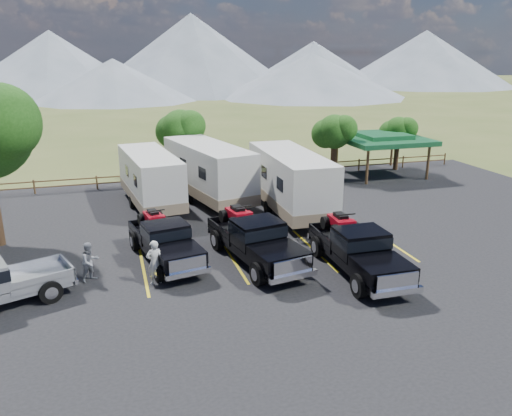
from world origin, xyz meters
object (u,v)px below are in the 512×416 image
object	(u,v)px
person_b	(90,262)
trailer_left	(150,179)
pavilion	(382,139)
rig_right	(357,248)
rig_left	(164,240)
trailer_center	(209,172)
trailer_right	(290,182)
person_a	(155,262)
rig_center	(255,238)

from	to	relation	value
person_b	trailer_left	bearing A→B (deg)	36.14
pavilion	rig_right	size ratio (longest dim) A/B	0.94
rig_left	rig_right	world-z (taller)	rig_right
trailer_left	trailer_center	xyz separation A→B (m)	(3.59, 0.18, 0.16)
trailer_center	trailer_right	size ratio (longest dim) A/B	1.01
rig_right	trailer_left	world-z (taller)	trailer_left
person_a	trailer_right	bearing A→B (deg)	-152.58
pavilion	rig_right	distance (m)	18.86
rig_left	trailer_left	world-z (taller)	trailer_left
trailer_right	rig_left	bearing A→B (deg)	-147.75
rig_right	person_b	world-z (taller)	rig_right
trailer_center	trailer_right	world-z (taller)	trailer_center
rig_left	person_a	bearing A→B (deg)	-116.98
trailer_center	person_b	xyz separation A→B (m)	(-6.95, -9.92, -1.06)
person_a	pavilion	bearing A→B (deg)	-154.61
person_a	rig_left	bearing A→B (deg)	-118.58
trailer_center	rig_center	bearing A→B (deg)	-102.61
trailer_left	person_b	distance (m)	10.35
pavilion	rig_center	xyz separation A→B (m)	(-14.07, -13.46, -1.68)
person_a	person_b	bearing A→B (deg)	-35.03
person_b	rig_center	bearing A→B (deg)	-34.48
trailer_left	trailer_right	distance (m)	8.45
pavilion	person_a	size ratio (longest dim) A/B	3.33
rig_center	pavilion	bearing A→B (deg)	33.34
rig_left	trailer_right	size ratio (longest dim) A/B	0.61
pavilion	trailer_left	size ratio (longest dim) A/B	0.65
rig_right	rig_left	bearing A→B (deg)	156.13
pavilion	trailer_center	bearing A→B (deg)	-165.84
trailer_center	person_a	world-z (taller)	trailer_center
rig_right	trailer_left	distance (m)	14.22
rig_right	trailer_right	world-z (taller)	trailer_right
rig_center	trailer_center	xyz separation A→B (m)	(-0.10, 9.88, 0.82)
pavilion	rig_left	bearing A→B (deg)	-145.83
person_b	pavilion	bearing A→B (deg)	-2.23
trailer_left	person_a	xyz separation A→B (m)	(-0.86, -10.78, -0.81)
rig_center	person_b	bearing A→B (deg)	169.95
rig_right	person_a	size ratio (longest dim) A/B	3.54
rig_center	person_a	xyz separation A→B (m)	(-4.55, -1.08, -0.14)
rig_left	trailer_left	xyz separation A→B (m)	(0.18, 8.43, 0.76)
rig_left	person_a	size ratio (longest dim) A/B	3.39
pavilion	rig_left	distance (m)	21.76
rig_left	person_b	bearing A→B (deg)	-168.54
rig_left	rig_center	size ratio (longest dim) A/B	0.91
trailer_left	rig_center	bearing A→B (deg)	-76.23
rig_center	trailer_right	bearing A→B (deg)	46.62
rig_right	trailer_center	bearing A→B (deg)	109.04
trailer_right	trailer_left	bearing A→B (deg)	155.02
rig_center	rig_right	distance (m)	4.51
trailer_left	person_a	size ratio (longest dim) A/B	5.16
trailer_center	person_b	distance (m)	12.16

